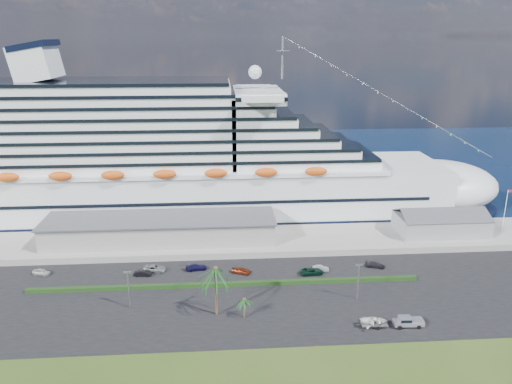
{
  "coord_description": "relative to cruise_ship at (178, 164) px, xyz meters",
  "views": [
    {
      "loc": [
        -8.5,
        -85.3,
        53.99
      ],
      "look_at": [
        -0.17,
        30.0,
        17.84
      ],
      "focal_mm": 35.0,
      "sensor_mm": 36.0,
      "label": 1
    }
  ],
  "objects": [
    {
      "name": "parked_car_5",
      "position": [
        36.35,
        -42.02,
        -15.92
      ],
      "size": [
        4.14,
        2.07,
        1.3
      ],
      "primitive_type": "imported",
      "rotation": [
        0.0,
        0.0,
        1.39
      ],
      "color": "#9C9EA3",
      "rests_on": "asphalt_lot"
    },
    {
      "name": "parked_car_1",
      "position": [
        -5.88,
        -41.61,
        -15.9
      ],
      "size": [
        4.22,
        1.78,
        1.35
      ],
      "primitive_type": "imported",
      "rotation": [
        0.0,
        0.0,
        1.48
      ],
      "color": "black",
      "rests_on": "asphalt_lot"
    },
    {
      "name": "port_shed",
      "position": [
        73.53,
        -24.0,
        -12.3
      ],
      "size": [
        24.0,
        12.31,
        7.37
      ],
      "color": "gray",
      "rests_on": "wharf"
    },
    {
      "name": "parked_car_6",
      "position": [
        33.91,
        -43.64,
        -15.81
      ],
      "size": [
        5.65,
        2.82,
        1.54
      ],
      "primitive_type": "imported",
      "rotation": [
        0.0,
        0.0,
        1.62
      ],
      "color": "black",
      "rests_on": "asphalt_lot"
    },
    {
      "name": "palm_short",
      "position": [
        17.03,
        -61.5,
        -13.03
      ],
      "size": [
        3.53,
        3.53,
        4.56
      ],
      "color": "#47301E",
      "rests_on": "ground"
    },
    {
      "name": "pickup_truck",
      "position": [
        48.53,
        -66.97,
        -15.45
      ],
      "size": [
        5.91,
        2.41,
        2.05
      ],
      "color": "black",
      "rests_on": "asphalt_lot"
    },
    {
      "name": "parked_car_7",
      "position": [
        49.98,
        -41.01,
        -15.9
      ],
      "size": [
        5.04,
        3.46,
        1.36
      ],
      "primitive_type": "imported",
      "rotation": [
        0.0,
        0.0,
        1.2
      ],
      "color": "#232228",
      "rests_on": "asphalt_lot"
    },
    {
      "name": "parked_car_0",
      "position": [
        -29.86,
        -39.3,
        -15.84
      ],
      "size": [
        4.65,
        3.09,
        1.47
      ],
      "primitive_type": "imported",
      "rotation": [
        0.0,
        0.0,
        1.23
      ],
      "color": "silver",
      "rests_on": "asphalt_lot"
    },
    {
      "name": "hedge",
      "position": [
        13.53,
        -48.0,
        -16.12
      ],
      "size": [
        88.0,
        1.1,
        0.9
      ],
      "primitive_type": "cube",
      "color": "black",
      "rests_on": "asphalt_lot"
    },
    {
      "name": "water",
      "position": [
        21.53,
        66.0,
        -16.68
      ],
      "size": [
        420.0,
        160.0,
        0.02
      ],
      "primitive_type": "cube",
      "color": "#0A1F31",
      "rests_on": "ground"
    },
    {
      "name": "asphalt_lot",
      "position": [
        21.53,
        -53.0,
        -16.63
      ],
      "size": [
        140.0,
        38.0,
        0.12
      ],
      "primitive_type": "cube",
      "color": "black",
      "rests_on": "ground"
    },
    {
      "name": "terminal_building",
      "position": [
        -3.47,
        -24.0,
        -11.68
      ],
      "size": [
        61.0,
        15.0,
        6.3
      ],
      "color": "gray",
      "rests_on": "wharf"
    },
    {
      "name": "flagpole",
      "position": [
        91.57,
        -24.0,
        -8.43
      ],
      "size": [
        1.08,
        0.16,
        12.0
      ],
      "color": "silver",
      "rests_on": "wharf"
    },
    {
      "name": "lamp_post_right",
      "position": [
        41.53,
        -56.0,
        -11.35
      ],
      "size": [
        1.6,
        0.35,
        8.27
      ],
      "color": "gray",
      "rests_on": "asphalt_lot"
    },
    {
      "name": "lamp_post_left",
      "position": [
        -6.47,
        -56.0,
        -11.35
      ],
      "size": [
        1.6,
        0.35,
        8.27
      ],
      "color": "gray",
      "rests_on": "asphalt_lot"
    },
    {
      "name": "parked_car_3",
      "position": [
        6.54,
        -39.38,
        -15.83
      ],
      "size": [
        5.43,
        3.05,
        1.49
      ],
      "primitive_type": "imported",
      "rotation": [
        0.0,
        0.0,
        1.77
      ],
      "color": "#14113D",
      "rests_on": "asphalt_lot"
    },
    {
      "name": "parked_car_2",
      "position": [
        -3.41,
        -39.34,
        -15.83
      ],
      "size": [
        5.81,
        3.69,
        1.5
      ],
      "primitive_type": "imported",
      "rotation": [
        0.0,
        0.0,
        1.33
      ],
      "color": "gray",
      "rests_on": "asphalt_lot"
    },
    {
      "name": "ground",
      "position": [
        21.53,
        -64.0,
        -16.69
      ],
      "size": [
        420.0,
        420.0,
        0.0
      ],
      "primitive_type": "plane",
      "color": "#2E4617",
      "rests_on": "ground"
    },
    {
      "name": "palm_tall",
      "position": [
        11.53,
        -60.0,
        -7.49
      ],
      "size": [
        8.82,
        8.82,
        11.13
      ],
      "color": "#47301E",
      "rests_on": "ground"
    },
    {
      "name": "boat_trailer",
      "position": [
        41.99,
        -66.74,
        -15.35
      ],
      "size": [
        6.5,
        4.34,
        1.85
      ],
      "color": "gray",
      "rests_on": "asphalt_lot"
    },
    {
      "name": "cruise_ship",
      "position": [
        0.0,
        0.0,
        0.0
      ],
      "size": [
        191.0,
        38.0,
        54.0
      ],
      "color": "silver",
      "rests_on": "ground"
    },
    {
      "name": "parked_car_4",
      "position": [
        17.21,
        -42.03,
        -15.8
      ],
      "size": [
        4.92,
        3.48,
        1.55
      ],
      "primitive_type": "imported",
      "rotation": [
        0.0,
        0.0,
        1.17
      ],
      "color": "maroon",
      "rests_on": "asphalt_lot"
    },
    {
      "name": "wharf",
      "position": [
        21.53,
        -24.0,
        -15.79
      ],
      "size": [
        240.0,
        20.0,
        1.8
      ],
      "primitive_type": "cube",
      "color": "gray",
      "rests_on": "ground"
    }
  ]
}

